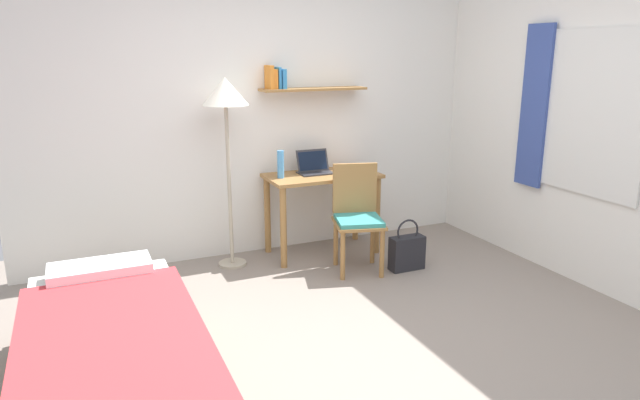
# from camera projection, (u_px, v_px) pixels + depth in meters

# --- Properties ---
(ground_plane) EXTENTS (5.28, 5.28, 0.00)m
(ground_plane) POSITION_uv_depth(u_px,v_px,m) (374.00, 346.00, 3.55)
(ground_plane) COLOR gray
(wall_back) EXTENTS (4.40, 0.27, 2.60)m
(wall_back) POSITION_uv_depth(u_px,v_px,m) (267.00, 109.00, 5.00)
(wall_back) COLOR white
(wall_back) RESTS_ON ground_plane
(wall_right) EXTENTS (0.10, 4.40, 2.60)m
(wall_right) POSITION_uv_depth(u_px,v_px,m) (623.00, 123.00, 4.03)
(wall_right) COLOR white
(wall_right) RESTS_ON ground_plane
(bed) EXTENTS (0.88, 2.01, 0.54)m
(bed) POSITION_uv_depth(u_px,v_px,m) (114.00, 370.00, 2.86)
(bed) COLOR #9E703D
(bed) RESTS_ON ground_plane
(desk) EXTENTS (1.00, 0.52, 0.74)m
(desk) POSITION_uv_depth(u_px,v_px,m) (322.00, 190.00, 5.06)
(desk) COLOR #9E703D
(desk) RESTS_ON ground_plane
(desk_chair) EXTENTS (0.49, 0.50, 0.89)m
(desk_chair) POSITION_uv_depth(u_px,v_px,m) (357.00, 214.00, 4.70)
(desk_chair) COLOR #9E703D
(desk_chair) RESTS_ON ground_plane
(standing_lamp) EXTENTS (0.37, 0.37, 1.60)m
(standing_lamp) POSITION_uv_depth(u_px,v_px,m) (226.00, 103.00, 4.54)
(standing_lamp) COLOR #B2A893
(standing_lamp) RESTS_ON ground_plane
(laptop) EXTENTS (0.30, 0.22, 0.20)m
(laptop) POSITION_uv_depth(u_px,v_px,m) (314.00, 167.00, 5.06)
(laptop) COLOR #2D2D33
(laptop) RESTS_ON desk
(water_bottle) EXTENTS (0.06, 0.06, 0.24)m
(water_bottle) POSITION_uv_depth(u_px,v_px,m) (281.00, 164.00, 4.84)
(water_bottle) COLOR #4C99DB
(water_bottle) RESTS_ON desk
(book_stack) EXTENTS (0.19, 0.25, 0.05)m
(book_stack) POSITION_uv_depth(u_px,v_px,m) (358.00, 168.00, 5.16)
(book_stack) COLOR #D13D38
(book_stack) RESTS_ON desk
(handbag) EXTENTS (0.30, 0.12, 0.44)m
(handbag) POSITION_uv_depth(u_px,v_px,m) (407.00, 252.00, 4.77)
(handbag) COLOR #232328
(handbag) RESTS_ON ground_plane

